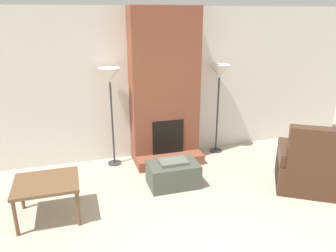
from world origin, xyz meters
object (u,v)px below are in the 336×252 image
object	(u,v)px
armchair	(311,170)
side_table	(47,185)
floor_lamp_left	(110,80)
floor_lamp_right	(219,76)
ottoman	(173,174)

from	to	relation	value
armchair	side_table	bearing A→B (deg)	26.29
armchair	floor_lamp_left	distance (m)	3.35
floor_lamp_right	side_table	bearing A→B (deg)	-155.52
side_table	floor_lamp_right	size ratio (longest dim) A/B	0.48
floor_lamp_left	floor_lamp_right	xyz separation A→B (m)	(1.92, 0.00, -0.03)
armchair	ottoman	bearing A→B (deg)	12.19
side_table	armchair	bearing A→B (deg)	-5.63
armchair	floor_lamp_right	distance (m)	2.16
ottoman	floor_lamp_left	bearing A→B (deg)	126.51
ottoman	armchair	xyz separation A→B (m)	(1.90, -0.68, 0.12)
ottoman	floor_lamp_right	bearing A→B (deg)	40.97
ottoman	side_table	distance (m)	1.81
ottoman	side_table	xyz separation A→B (m)	(-1.76, -0.32, 0.26)
side_table	ottoman	bearing A→B (deg)	10.29
armchair	floor_lamp_left	world-z (taller)	floor_lamp_left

